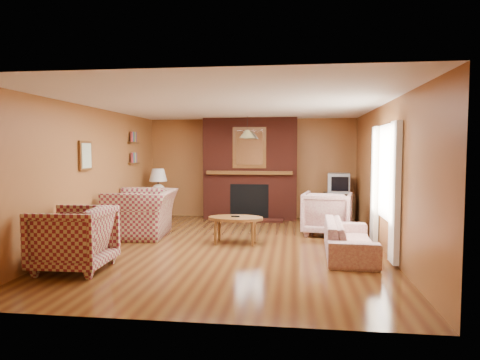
# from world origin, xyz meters

# --- Properties ---
(floor) EXTENTS (6.50, 6.50, 0.00)m
(floor) POSITION_xyz_m (0.00, 0.00, 0.00)
(floor) COLOR #4A240F
(floor) RESTS_ON ground
(ceiling) EXTENTS (6.50, 6.50, 0.00)m
(ceiling) POSITION_xyz_m (0.00, 0.00, 2.40)
(ceiling) COLOR silver
(ceiling) RESTS_ON wall_back
(wall_back) EXTENTS (6.50, 0.00, 6.50)m
(wall_back) POSITION_xyz_m (0.00, 3.25, 1.20)
(wall_back) COLOR #955B2E
(wall_back) RESTS_ON floor
(wall_front) EXTENTS (6.50, 0.00, 6.50)m
(wall_front) POSITION_xyz_m (0.00, -3.25, 1.20)
(wall_front) COLOR #955B2E
(wall_front) RESTS_ON floor
(wall_left) EXTENTS (0.00, 6.50, 6.50)m
(wall_left) POSITION_xyz_m (-2.50, 0.00, 1.20)
(wall_left) COLOR #955B2E
(wall_left) RESTS_ON floor
(wall_right) EXTENTS (0.00, 6.50, 6.50)m
(wall_right) POSITION_xyz_m (2.50, 0.00, 1.20)
(wall_right) COLOR #955B2E
(wall_right) RESTS_ON floor
(fireplace) EXTENTS (2.20, 0.82, 2.40)m
(fireplace) POSITION_xyz_m (0.00, 2.98, 1.18)
(fireplace) COLOR #48180F
(fireplace) RESTS_ON floor
(window_right) EXTENTS (0.10, 1.85, 2.00)m
(window_right) POSITION_xyz_m (2.45, -0.20, 1.13)
(window_right) COLOR beige
(window_right) RESTS_ON wall_right
(bookshelf) EXTENTS (0.09, 0.55, 0.71)m
(bookshelf) POSITION_xyz_m (-2.44, 1.90, 1.67)
(bookshelf) COLOR brown
(bookshelf) RESTS_ON wall_left
(botanical_print) EXTENTS (0.05, 0.40, 0.50)m
(botanical_print) POSITION_xyz_m (-2.47, -0.30, 1.55)
(botanical_print) COLOR brown
(botanical_print) RESTS_ON wall_left
(pendant_light) EXTENTS (0.36, 0.36, 0.48)m
(pendant_light) POSITION_xyz_m (0.00, 2.30, 2.00)
(pendant_light) COLOR black
(pendant_light) RESTS_ON ceiling
(plaid_loveseat) EXTENTS (1.30, 1.45, 0.88)m
(plaid_loveseat) POSITION_xyz_m (-1.85, 0.68, 0.44)
(plaid_loveseat) COLOR maroon
(plaid_loveseat) RESTS_ON floor
(plaid_armchair) EXTENTS (0.99, 0.96, 0.88)m
(plaid_armchair) POSITION_xyz_m (-1.95, -1.71, 0.44)
(plaid_armchair) COLOR maroon
(plaid_armchair) RESTS_ON floor
(floral_sofa) EXTENTS (0.80, 1.87, 0.54)m
(floral_sofa) POSITION_xyz_m (1.90, -0.38, 0.27)
(floral_sofa) COLOR beige
(floral_sofa) RESTS_ON floor
(floral_armchair) EXTENTS (1.05, 1.07, 0.84)m
(floral_armchair) POSITION_xyz_m (1.68, 1.24, 0.42)
(floral_armchair) COLOR beige
(floral_armchair) RESTS_ON floor
(coffee_table) EXTENTS (0.97, 0.60, 0.49)m
(coffee_table) POSITION_xyz_m (0.02, 0.25, 0.41)
(coffee_table) COLOR brown
(coffee_table) RESTS_ON floor
(side_table) EXTENTS (0.42, 0.42, 0.53)m
(side_table) POSITION_xyz_m (-2.10, 2.45, 0.27)
(side_table) COLOR brown
(side_table) RESTS_ON floor
(table_lamp) EXTENTS (0.41, 0.41, 0.68)m
(table_lamp) POSITION_xyz_m (-2.10, 2.45, 0.91)
(table_lamp) COLOR silver
(table_lamp) RESTS_ON side_table
(tv_stand) EXTENTS (0.66, 0.61, 0.67)m
(tv_stand) POSITION_xyz_m (2.05, 2.80, 0.33)
(tv_stand) COLOR black
(tv_stand) RESTS_ON floor
(crt_tv) EXTENTS (0.53, 0.52, 0.45)m
(crt_tv) POSITION_xyz_m (2.05, 2.79, 0.89)
(crt_tv) COLOR #A0A3A7
(crt_tv) RESTS_ON tv_stand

